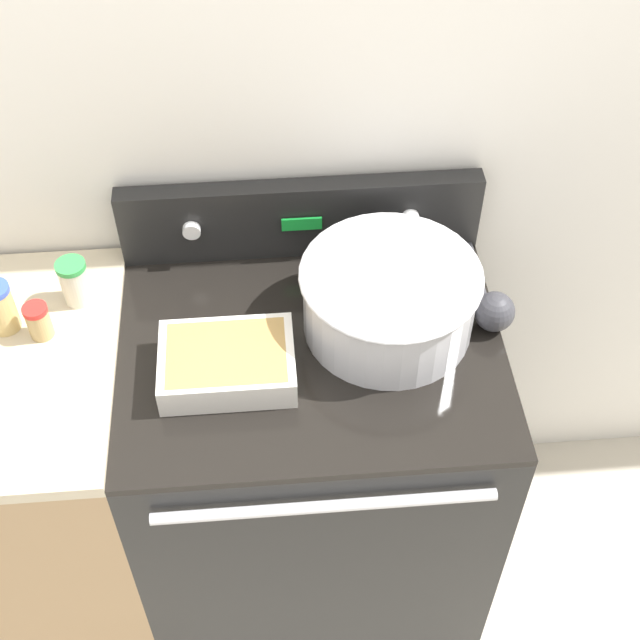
{
  "coord_description": "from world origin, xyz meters",
  "views": [
    {
      "loc": [
        -0.08,
        -0.9,
        2.36
      ],
      "look_at": [
        0.02,
        0.34,
        1.0
      ],
      "focal_mm": 50.0,
      "sensor_mm": 36.0,
      "label": 1
    }
  ],
  "objects": [
    {
      "name": "kitchen_wall",
      "position": [
        0.0,
        0.68,
        1.25
      ],
      "size": [
        8.0,
        0.05,
        2.5
      ],
      "color": "silver",
      "rests_on": "ground_plane"
    },
    {
      "name": "stove_range",
      "position": [
        0.0,
        0.32,
        0.47
      ],
      "size": [
        0.81,
        0.68,
        0.94
      ],
      "color": "black",
      "rests_on": "ground_plane"
    },
    {
      "name": "control_panel",
      "position": [
        0.0,
        0.62,
        1.03
      ],
      "size": [
        0.81,
        0.07,
        0.19
      ],
      "color": "black",
      "rests_on": "stove_range"
    },
    {
      "name": "side_counter",
      "position": [
        -0.67,
        0.32,
        0.47
      ],
      "size": [
        0.52,
        0.65,
        0.95
      ],
      "color": "tan",
      "rests_on": "ground_plane"
    },
    {
      "name": "mixing_bowl",
      "position": [
        0.17,
        0.37,
        1.03
      ],
      "size": [
        0.38,
        0.38,
        0.16
      ],
      "color": "silver",
      "rests_on": "stove_range"
    },
    {
      "name": "casserole_dish",
      "position": [
        -0.17,
        0.26,
        0.98
      ],
      "size": [
        0.27,
        0.2,
        0.07
      ],
      "color": "silver",
      "rests_on": "stove_range"
    },
    {
      "name": "ladle",
      "position": [
        0.39,
        0.36,
        0.98
      ],
      "size": [
        0.09,
        0.34,
        0.09
      ],
      "color": "#333338",
      "rests_on": "stove_range"
    },
    {
      "name": "spice_jar_green_cap",
      "position": [
        -0.5,
        0.49,
        1.0
      ],
      "size": [
        0.06,
        0.06,
        0.11
      ],
      "color": "beige",
      "rests_on": "side_counter"
    },
    {
      "name": "spice_jar_red_cap",
      "position": [
        -0.56,
        0.39,
        0.99
      ],
      "size": [
        0.05,
        0.05,
        0.08
      ],
      "color": "tan",
      "rests_on": "side_counter"
    },
    {
      "name": "spice_jar_blue_cap",
      "position": [
        -0.64,
        0.42,
        1.01
      ],
      "size": [
        0.07,
        0.07,
        0.12
      ],
      "color": "tan",
      "rests_on": "side_counter"
    }
  ]
}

